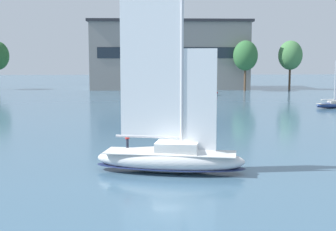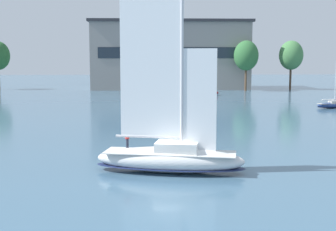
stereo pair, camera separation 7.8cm
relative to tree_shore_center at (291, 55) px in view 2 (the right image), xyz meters
The scene contains 7 objects.
ground_plane 96.85m from the tree_shore_center, 112.29° to the right, with size 400.00×400.00×0.00m, color #42667F.
waterfront_building 32.73m from the tree_shore_center, 167.82° to the left, with size 43.43×18.18×18.53m.
tree_shore_center is the anchor object (origin of this frame).
tree_shore_right 13.73m from the tree_shore_center, 161.22° to the right, with size 6.27×6.27×12.91m.
sailboat_main 96.74m from the tree_shore_center, 112.28° to the right, with size 11.75×5.39×15.57m.
sailboat_moored_mid_channel 47.02m from the tree_shore_center, 98.37° to the right, with size 6.07×2.86×8.07m.
sailboat_moored_far_slip 31.86m from the tree_shore_center, 145.72° to the right, with size 7.31×3.65×9.69m.
Camera 2 is at (-1.64, -34.49, 8.60)m, focal length 50.00 mm.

